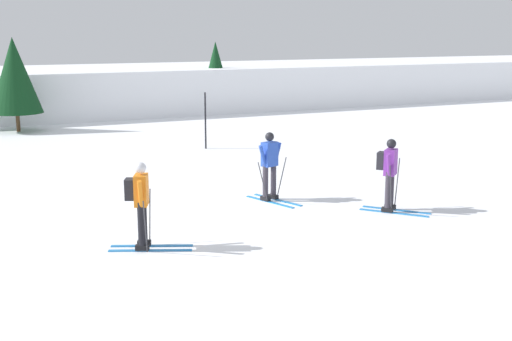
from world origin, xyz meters
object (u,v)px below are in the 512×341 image
Objects in this scene: conifer_far_centre at (216,69)px; skier_purple at (389,171)px; skier_blue at (270,164)px; skier_orange at (140,201)px; trail_marker_pole at (205,121)px; conifer_far_right at (15,75)px.

skier_purple is at bearing -99.86° from conifer_far_centre.
skier_blue is 4.52m from skier_orange.
conifer_far_centre reaches higher than skier_orange.
trail_marker_pole reaches higher than skier_orange.
skier_blue and skier_purple have the same top height.
conifer_far_right reaches higher than skier_blue.
skier_purple and skier_orange have the same top height.
skier_purple is 0.44× the size of conifer_far_right.
conifer_far_centre is (3.46, 19.88, 1.23)m from skier_purple.
skier_blue is 0.48× the size of conifer_far_centre.
conifer_far_centre is at bearing 66.78° from trail_marker_pole.
skier_purple is 1.00× the size of skier_orange.
conifer_far_centre is at bearing 17.43° from conifer_far_right.
skier_orange is at bearing -116.84° from trail_marker_pole.
skier_blue is 1.00× the size of skier_purple.
skier_orange is at bearing -87.74° from conifer_far_right.
skier_blue and skier_orange have the same top height.
skier_blue is at bearing -72.78° from conifer_far_right.
conifer_far_right is (-6.62, 16.72, 1.37)m from skier_purple.
skier_blue is at bearing 30.97° from skier_orange.
conifer_far_centre reaches higher than skier_purple.
skier_blue is 18.71m from conifer_far_centre.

